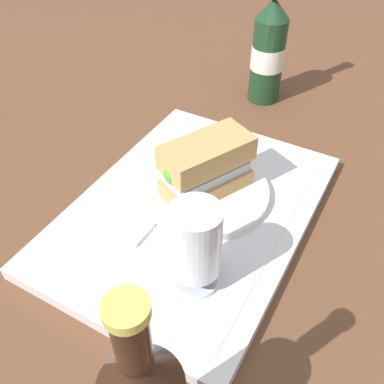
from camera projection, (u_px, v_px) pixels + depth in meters
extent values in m
plane|color=brown|center=(192.00, 216.00, 0.65)|extent=(3.00, 3.00, 0.00)
cube|color=silver|center=(192.00, 212.00, 0.64)|extent=(0.44, 0.32, 0.02)
cube|color=silver|center=(192.00, 207.00, 0.63)|extent=(0.38, 0.27, 0.00)
cylinder|color=silver|center=(206.00, 191.00, 0.65)|extent=(0.19, 0.19, 0.01)
cube|color=tan|center=(206.00, 182.00, 0.63)|extent=(0.14, 0.11, 0.02)
cube|color=#9EA3A8|center=(206.00, 172.00, 0.62)|extent=(0.13, 0.10, 0.02)
cube|color=silver|center=(206.00, 165.00, 0.61)|extent=(0.12, 0.09, 0.01)
sphere|color=#47932D|center=(177.00, 173.00, 0.58)|extent=(0.04, 0.04, 0.04)
cube|color=tan|center=(207.00, 153.00, 0.60)|extent=(0.14, 0.11, 0.04)
cylinder|color=silver|center=(195.00, 280.00, 0.53)|extent=(0.06, 0.06, 0.01)
cylinder|color=silver|center=(195.00, 273.00, 0.52)|extent=(0.01, 0.01, 0.02)
cylinder|color=silver|center=(196.00, 241.00, 0.48)|extent=(0.06, 0.06, 0.09)
cylinder|color=gold|center=(196.00, 255.00, 0.50)|extent=(0.06, 0.06, 0.04)
cylinder|color=white|center=(196.00, 239.00, 0.48)|extent=(0.05, 0.05, 0.01)
cube|color=white|center=(133.00, 217.00, 0.61)|extent=(0.09, 0.07, 0.01)
cone|color=black|center=(138.00, 374.00, 0.29)|extent=(0.06, 0.06, 0.04)
cylinder|color=black|center=(132.00, 339.00, 0.25)|extent=(0.02, 0.02, 0.05)
cylinder|color=#BFB74C|center=(126.00, 310.00, 0.23)|extent=(0.03, 0.03, 0.01)
cylinder|color=#19381E|center=(267.00, 61.00, 0.85)|extent=(0.06, 0.06, 0.17)
cylinder|color=silver|center=(268.00, 57.00, 0.84)|extent=(0.07, 0.07, 0.05)
cone|color=#19381E|center=(274.00, 8.00, 0.78)|extent=(0.06, 0.06, 0.04)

